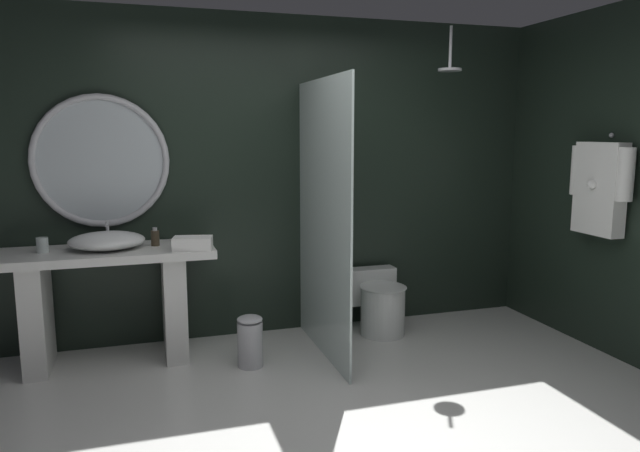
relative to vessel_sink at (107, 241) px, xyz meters
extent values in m
plane|color=silver|center=(1.29, -1.54, -0.90)|extent=(5.76, 5.76, 0.00)
cube|color=black|center=(1.29, 0.36, 0.40)|extent=(4.80, 0.10, 2.60)
cube|color=black|center=(3.64, -0.78, 0.40)|extent=(0.10, 2.47, 2.60)
cube|color=silver|center=(-0.02, 0.00, -0.09)|extent=(1.54, 0.59, 0.06)
cube|color=silver|center=(-0.49, 0.00, -0.51)|extent=(0.16, 0.50, 0.78)
cube|color=silver|center=(0.45, 0.00, -0.51)|extent=(0.16, 0.50, 0.78)
ellipsoid|color=white|center=(0.00, 0.00, 0.00)|extent=(0.53, 0.43, 0.13)
cylinder|color=#B7B7BC|center=(0.00, 0.20, 0.02)|extent=(0.02, 0.02, 0.17)
cylinder|color=#B7B7BC|center=(0.00, 0.13, 0.10)|extent=(0.02, 0.14, 0.02)
cylinder|color=silver|center=(-0.43, 0.02, -0.01)|extent=(0.08, 0.08, 0.11)
cylinder|color=#3D3323|center=(0.34, 0.04, -0.01)|extent=(0.06, 0.06, 0.11)
cylinder|color=#B7B7BC|center=(0.34, 0.04, 0.06)|extent=(0.03, 0.03, 0.02)
torus|color=#B7B7BC|center=(-0.02, 0.27, 0.55)|extent=(0.99, 0.05, 0.99)
cylinder|color=#B2BCC1|center=(-0.02, 0.28, 0.55)|extent=(0.91, 0.01, 0.91)
cube|color=silver|center=(1.53, -0.30, 0.12)|extent=(0.02, 1.22, 2.06)
cylinder|color=#B7B7BC|center=(2.65, -0.12, 1.43)|extent=(0.02, 0.02, 0.33)
cylinder|color=#B7B7BC|center=(2.65, -0.12, 1.26)|extent=(0.19, 0.19, 0.02)
sphere|color=#B7B7BC|center=(3.57, -0.88, 0.75)|extent=(0.04, 0.04, 0.04)
cube|color=white|center=(3.50, -0.88, 0.35)|extent=(0.12, 0.42, 0.68)
cylinder|color=white|center=(3.50, -1.11, 0.48)|extent=(0.12, 0.12, 0.38)
cylinder|color=white|center=(3.50, -0.65, 0.48)|extent=(0.12, 0.12, 0.38)
sphere|color=white|center=(3.43, -0.88, 0.39)|extent=(0.07, 0.07, 0.07)
cylinder|color=white|center=(2.13, -0.07, -0.71)|extent=(0.37, 0.37, 0.40)
ellipsoid|color=white|center=(2.13, -0.07, -0.50)|extent=(0.39, 0.42, 0.02)
cube|color=white|center=(2.13, 0.19, -0.55)|extent=(0.41, 0.15, 0.31)
cylinder|color=#B7B7BC|center=(0.95, -0.40, -0.74)|extent=(0.18, 0.18, 0.33)
ellipsoid|color=#B7B7BC|center=(0.95, -0.40, -0.55)|extent=(0.18, 0.18, 0.05)
cube|color=white|center=(0.59, -0.20, -0.02)|extent=(0.30, 0.22, 0.09)
camera|label=1|loc=(0.23, -4.41, 0.78)|focal=33.03mm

